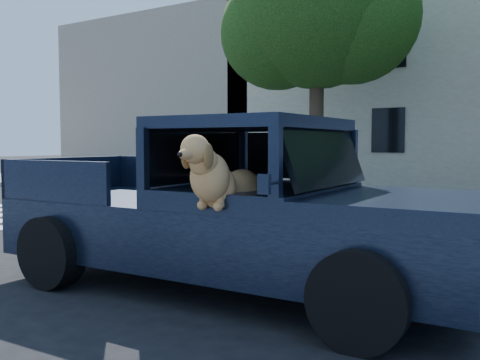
# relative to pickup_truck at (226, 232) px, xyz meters

# --- Properties ---
(ground) EXTENTS (120.00, 120.00, 0.00)m
(ground) POSITION_rel_pickup_truck_xyz_m (0.55, 0.28, -0.69)
(ground) COLOR black
(ground) RESTS_ON ground
(far_sidewalk) EXTENTS (60.00, 4.00, 0.15)m
(far_sidewalk) POSITION_rel_pickup_truck_xyz_m (0.55, 9.48, -0.61)
(far_sidewalk) COLOR gray
(far_sidewalk) RESTS_ON ground
(street_tree_left) EXTENTS (6.00, 5.20, 8.60)m
(street_tree_left) POSITION_rel_pickup_truck_xyz_m (-3.42, 9.90, 5.02)
(street_tree_left) COLOR #332619
(street_tree_left) RESTS_ON ground
(building_left) EXTENTS (12.00, 6.00, 8.00)m
(building_left) POSITION_rel_pickup_truck_xyz_m (-14.45, 16.78, 3.31)
(building_left) COLOR tan
(building_left) RESTS_ON ground
(pickup_truck) EXTENTS (5.77, 2.98, 2.03)m
(pickup_truck) POSITION_rel_pickup_truck_xyz_m (0.00, 0.00, 0.00)
(pickup_truck) COLOR black
(pickup_truck) RESTS_ON ground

